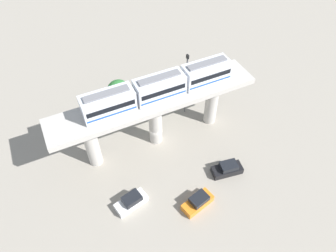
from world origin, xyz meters
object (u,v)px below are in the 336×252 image
object	(u,v)px
parked_car_black	(227,169)
tree_near_viaduct	(119,91)
parked_car_orange	(198,202)
signal_post	(186,83)
train	(160,87)
tree_mid_lot	(162,88)
parked_car_white	(131,201)

from	to	relation	value
parked_car_black	tree_near_viaduct	size ratio (longest dim) A/B	0.82
parked_car_orange	signal_post	xyz separation A→B (m)	(-15.68, 6.35, 5.39)
tree_near_viaduct	parked_car_orange	bearing A→B (deg)	7.27
tree_near_viaduct	signal_post	distance (m)	11.00
parked_car_orange	train	bearing A→B (deg)	164.47
signal_post	parked_car_black	bearing A→B (deg)	-0.95
tree_mid_lot	parked_car_orange	bearing A→B (deg)	-11.74
parked_car_orange	signal_post	world-z (taller)	signal_post
parked_car_black	parked_car_white	xyz separation A→B (m)	(-1.11, -13.75, 0.00)
parked_car_white	signal_post	world-z (taller)	signal_post
train	signal_post	size ratio (longest dim) A/B	1.83
signal_post	train	bearing A→B (deg)	-59.96
parked_car_orange	signal_post	distance (m)	17.75
signal_post	tree_near_viaduct	bearing A→B (deg)	-121.79
parked_car_orange	parked_car_black	distance (m)	6.67
parked_car_white	tree_mid_lot	size ratio (longest dim) A/B	0.98
parked_car_black	parked_car_white	world-z (taller)	same
parked_car_orange	parked_car_black	xyz separation A→B (m)	(-2.61, 6.13, 0.00)
parked_car_orange	parked_car_black	world-z (taller)	same
parked_car_white	tree_near_viaduct	bearing A→B (deg)	152.20
parked_car_white	signal_post	size ratio (longest dim) A/B	0.40
parked_car_orange	tree_near_viaduct	world-z (taller)	tree_near_viaduct
parked_car_white	tree_near_viaduct	size ratio (longest dim) A/B	0.83
parked_car_black	tree_mid_lot	world-z (taller)	tree_mid_lot
parked_car_white	train	bearing A→B (deg)	124.40
tree_near_viaduct	signal_post	bearing A→B (deg)	58.21
parked_car_white	signal_post	distance (m)	19.16
train	tree_near_viaduct	world-z (taller)	train
parked_car_black	signal_post	xyz separation A→B (m)	(-13.07, 0.22, 5.39)
parked_car_black	signal_post	distance (m)	14.14
tree_mid_lot	tree_near_viaduct	bearing A→B (deg)	-106.64
parked_car_black	tree_near_viaduct	distance (m)	20.85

